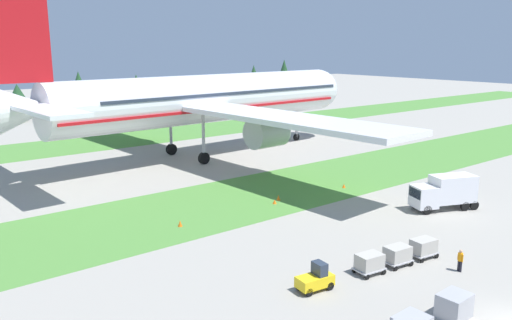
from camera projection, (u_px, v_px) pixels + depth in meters
grass_strip_near at (221, 202)px, 56.05m from camera, size 320.00×15.31×0.01m
grass_strip_far at (80, 144)px, 88.63m from camera, size 320.00×15.31×0.01m
airliner at (200, 99)px, 77.06m from camera, size 59.80×73.94×24.58m
baggage_tug at (316, 279)px, 35.89m from camera, size 2.74×1.62×1.97m
cargo_dolly_lead at (369, 262)px, 38.41m from camera, size 2.37×1.76×1.55m
cargo_dolly_second at (397, 254)px, 39.88m from camera, size 2.37×1.76×1.55m
cargo_dolly_third at (423, 247)px, 41.35m from camera, size 2.37×1.76×1.55m
catering_truck at (445, 191)px, 53.30m from camera, size 7.31×4.79×3.58m
pushback_tractor at (345, 128)px, 101.08m from camera, size 2.66×1.43×1.97m
ground_crew_marshaller at (460, 260)px, 38.80m from camera, size 0.36×0.54×1.74m
ground_crew_loader at (414, 199)px, 54.13m from camera, size 0.55×0.36×1.74m
uld_container_2 at (454, 305)px, 32.32m from camera, size 2.05×1.66×1.54m
taxiway_marker_0 at (278, 198)px, 56.77m from camera, size 0.44×0.44×0.61m
taxiway_marker_1 at (275, 202)px, 55.54m from camera, size 0.44×0.44×0.48m
taxiway_marker_2 at (180, 223)px, 48.58m from camera, size 0.44×0.44×0.59m
taxiway_marker_3 at (344, 186)px, 61.76m from camera, size 0.44×0.44×0.47m
distant_tree_line at (5, 91)px, 113.18m from camera, size 167.36×10.00×12.15m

